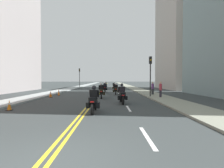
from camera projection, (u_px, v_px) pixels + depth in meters
ground_plane at (105, 86)px, 51.96m from camera, size 264.00×264.00×0.00m
sidewalk_left at (81, 86)px, 51.88m from camera, size 2.66×144.00×0.12m
sidewalk_right at (128, 86)px, 52.05m from camera, size 2.66×144.00×0.12m
centreline_yellow_inner at (104, 86)px, 51.96m from camera, size 0.12×132.00×0.01m
centreline_yellow_outer at (105, 86)px, 51.97m from camera, size 0.12×132.00×0.01m
lane_dashes_white at (117, 90)px, 33.01m from camera, size 0.14×56.40×0.01m
building_right_1 at (182, 28)px, 37.19m from camera, size 7.89×13.88×25.65m
motorcycle_0 at (94, 102)px, 10.48m from camera, size 0.77×2.24×1.60m
motorcycle_1 at (122, 96)px, 14.47m from camera, size 0.78×2.27×1.65m
motorcycle_2 at (101, 92)px, 18.81m from camera, size 0.78×2.23×1.65m
motorcycle_3 at (116, 90)px, 23.50m from camera, size 0.78×2.23×1.56m
motorcycle_4 at (105, 88)px, 27.80m from camera, size 0.77×2.24×1.58m
motorcycle_5 at (114, 87)px, 32.48m from camera, size 0.77×2.24×1.58m
motorcycle_6 at (105, 86)px, 37.22m from camera, size 0.77×2.23×1.65m
traffic_cone_0 at (59, 92)px, 21.94m from camera, size 0.31×0.31×0.80m
traffic_cone_1 at (9, 105)px, 11.26m from camera, size 0.33×0.33×0.67m
traffic_cone_2 at (51, 94)px, 19.54m from camera, size 0.37×0.37×0.74m
traffic_light_near at (150, 69)px, 19.53m from camera, size 0.28×0.38×4.48m
traffic_light_far at (79, 74)px, 44.19m from camera, size 0.28×0.38×4.73m
pedestrian_0 at (153, 88)px, 22.09m from camera, size 0.38×0.42×1.68m
pedestrian_1 at (161, 90)px, 18.75m from camera, size 0.36×0.50×1.74m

